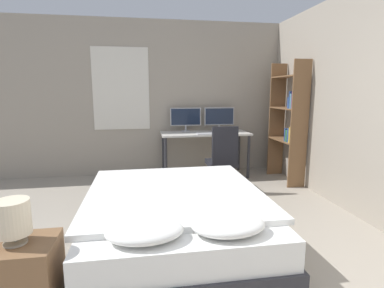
% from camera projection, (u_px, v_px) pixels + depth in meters
% --- Properties ---
extents(wall_back, '(12.00, 0.08, 2.70)m').
position_uv_depth(wall_back, '(177.00, 99.00, 5.40)').
color(wall_back, '#9E9384').
rests_on(wall_back, ground_plane).
extents(bed, '(1.69, 2.05, 0.59)m').
position_uv_depth(bed, '(176.00, 219.00, 2.92)').
color(bed, '#2D2D33').
rests_on(bed, ground_plane).
extents(nightstand, '(0.49, 0.40, 0.52)m').
position_uv_depth(nightstand, '(20.00, 279.00, 1.98)').
color(nightstand, brown).
rests_on(nightstand, ground_plane).
extents(bedside_lamp, '(0.21, 0.21, 0.29)m').
position_uv_depth(bedside_lamp, '(13.00, 218.00, 1.91)').
color(bedside_lamp, gray).
rests_on(bedside_lamp, nightstand).
extents(desk, '(1.52, 0.63, 0.78)m').
position_uv_depth(desk, '(205.00, 138.00, 5.21)').
color(desk, beige).
rests_on(desk, ground_plane).
extents(monitor_left, '(0.55, 0.16, 0.42)m').
position_uv_depth(monitor_left, '(186.00, 118.00, 5.31)').
color(monitor_left, '#B7B7BC').
rests_on(monitor_left, desk).
extents(monitor_right, '(0.55, 0.16, 0.42)m').
position_uv_depth(monitor_right, '(219.00, 117.00, 5.41)').
color(monitor_right, '#B7B7BC').
rests_on(monitor_right, desk).
extents(keyboard, '(0.37, 0.13, 0.02)m').
position_uv_depth(keyboard, '(208.00, 134.00, 4.99)').
color(keyboard, '#B7B7BC').
rests_on(keyboard, desk).
extents(computer_mouse, '(0.07, 0.05, 0.04)m').
position_uv_depth(computer_mouse, '(224.00, 133.00, 5.03)').
color(computer_mouse, '#B7B7BC').
rests_on(computer_mouse, desk).
extents(office_chair, '(0.52, 0.52, 0.99)m').
position_uv_depth(office_chair, '(222.00, 166.00, 4.50)').
color(office_chair, black).
rests_on(office_chair, ground_plane).
extents(bookshelf, '(0.28, 0.80, 1.95)m').
position_uv_depth(bookshelf, '(290.00, 118.00, 4.81)').
color(bookshelf, brown).
rests_on(bookshelf, ground_plane).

